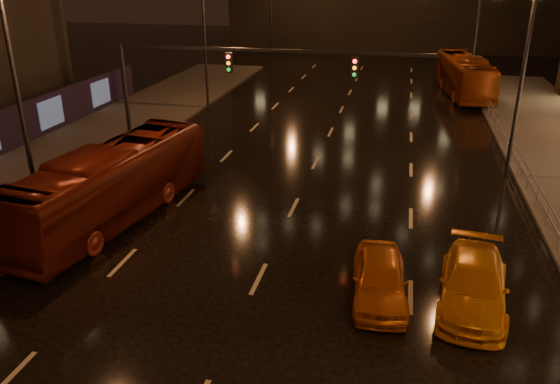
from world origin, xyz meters
The scene contains 8 objects.
ground centered at (0.00, 20.00, 0.00)m, with size 140.00×140.00×0.00m, color black.
sidewalk_left centered at (-13.50, 15.00, 0.07)m, with size 7.00×70.00×0.15m, color #38332D.
traffic_signal centered at (-5.06, 20.00, 4.74)m, with size 15.31×0.32×6.20m.
railing_right centered at (10.20, 18.00, 0.90)m, with size 0.05×56.00×1.00m.
bus_red centered at (-7.00, 13.33, 1.54)m, with size 2.59×11.08×3.09m, color #58160C.
bus_curb centered at (9.00, 41.11, 1.57)m, with size 2.64×11.28×3.14m, color maroon.
taxi_near centered at (4.00, 9.74, 0.70)m, with size 1.66×4.13×1.41m, color #C96112.
taxi_far centered at (6.82, 10.00, 0.71)m, with size 1.98×4.87×1.41m, color orange.
Camera 1 is at (4.16, -5.30, 9.74)m, focal length 35.00 mm.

